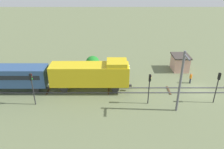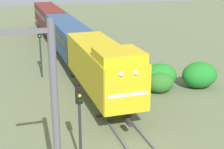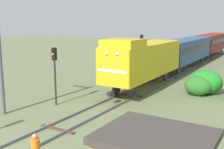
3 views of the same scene
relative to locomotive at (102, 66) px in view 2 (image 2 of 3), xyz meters
The scene contains 10 objects.
locomotive is the anchor object (origin of this frame).
passenger_car_leading 13.34m from the locomotive, 90.00° to the left, with size 2.84×14.00×3.66m.
passenger_car_trailing 27.94m from the locomotive, 90.00° to the left, with size 2.84×14.00×3.66m.
traffic_signal_mid 8.49m from the locomotive, 113.61° to the right, with size 0.32×0.34×4.27m.
traffic_signal_far 8.03m from the locomotive, 116.66° to the left, with size 0.32×0.34×4.53m.
catenary_mast 12.32m from the locomotive, 114.45° to the right, with size 1.94×0.28×7.98m.
bush_near 8.61m from the locomotive, ahead, with size 2.95×2.41×2.15m, color #1F7B26.
bush_mid 5.26m from the locomotive, ahead, with size 2.24×1.83×1.63m, color #2D6D26.
bush_far 5.84m from the locomotive, 17.42° to the left, with size 1.51×1.23×1.10m, color #2D7326.
bush_back 5.73m from the locomotive, 14.77° to the left, with size 2.80×2.29×2.04m, color #218126.
Camera 2 is at (-6.52, -6.88, 9.70)m, focal length 55.00 mm.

